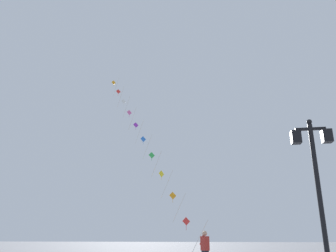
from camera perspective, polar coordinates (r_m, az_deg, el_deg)
twin_lantern_lamp_post at (r=10.96m, az=23.70°, el=-6.52°), size 1.18×0.28×4.92m
kite_train at (r=24.14m, az=-4.26°, el=-2.16°), size 9.06×11.49×15.60m
kite_flyer at (r=15.84m, az=6.28°, el=-20.13°), size 0.48×0.59×1.71m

